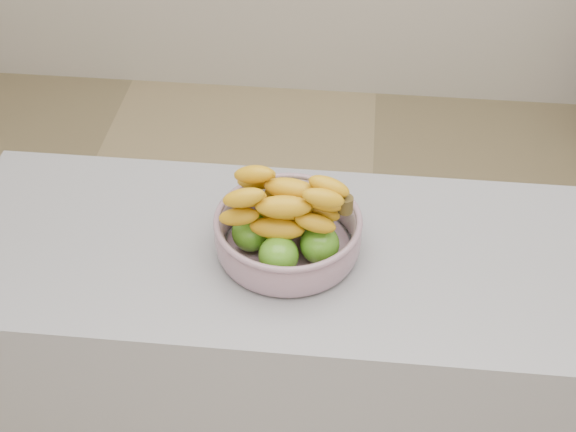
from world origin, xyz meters
name	(u,v)px	position (x,y,z in m)	size (l,w,h in m)	color
counter	(372,381)	(0.00, -0.12, 0.45)	(2.00, 0.60, 0.90)	gray
fruit_bowl	(288,228)	(-0.22, -0.12, 0.97)	(0.33, 0.33, 0.20)	#A3ABC4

